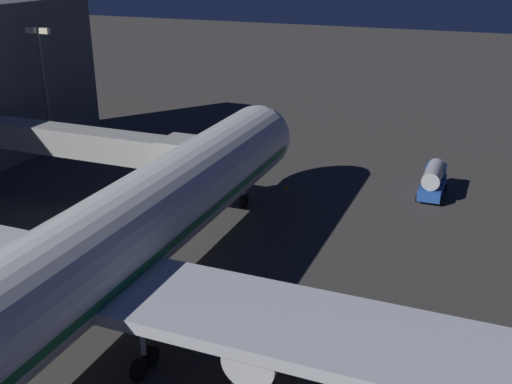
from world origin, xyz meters
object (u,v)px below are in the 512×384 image
(traffic_cone_nose_starboard, at_px, (245,181))
(fuel_tanker, at_px, (433,179))
(traffic_cone_nose_port, at_px, (286,187))
(airliner_at_gate, at_px, (70,274))
(apron_floodlight_mast, at_px, (45,83))
(jet_bridge, at_px, (93,144))

(traffic_cone_nose_starboard, bearing_deg, fuel_tanker, -168.28)
(traffic_cone_nose_port, bearing_deg, traffic_cone_nose_starboard, 0.00)
(traffic_cone_nose_port, bearing_deg, airliner_at_gate, 85.81)
(apron_floodlight_mast, height_order, traffic_cone_nose_starboard, apron_floodlight_mast)
(airliner_at_gate, relative_size, jet_bridge, 2.54)
(jet_bridge, xyz_separation_m, apron_floodlight_mast, (12.29, -8.65, 3.01))
(jet_bridge, height_order, traffic_cone_nose_port, jet_bridge)
(apron_floodlight_mast, distance_m, traffic_cone_nose_port, 28.96)
(apron_floodlight_mast, xyz_separation_m, traffic_cone_nose_starboard, (-23.30, -1.01, -8.40))
(fuel_tanker, bearing_deg, apron_floodlight_mast, 6.57)
(fuel_tanker, height_order, traffic_cone_nose_starboard, fuel_tanker)
(traffic_cone_nose_starboard, bearing_deg, jet_bridge, 41.25)
(airliner_at_gate, relative_size, traffic_cone_nose_starboard, 115.18)
(apron_floodlight_mast, relative_size, traffic_cone_nose_starboard, 26.54)
(jet_bridge, relative_size, traffic_cone_nose_starboard, 45.34)
(airliner_at_gate, distance_m, fuel_tanker, 37.51)
(traffic_cone_nose_port, xyz_separation_m, traffic_cone_nose_starboard, (4.40, 0.00, 0.00))
(jet_bridge, distance_m, apron_floodlight_mast, 15.32)
(jet_bridge, height_order, fuel_tanker, jet_bridge)
(jet_bridge, bearing_deg, traffic_cone_nose_starboard, -138.75)
(airliner_at_gate, height_order, fuel_tanker, airliner_at_gate)
(fuel_tanker, bearing_deg, traffic_cone_nose_starboard, 11.72)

